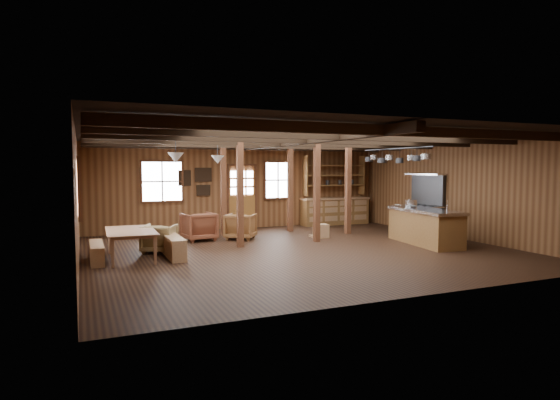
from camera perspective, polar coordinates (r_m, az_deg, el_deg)
name	(u,v)px	position (r m, az deg, el deg)	size (l,w,h in m)	color
room	(300,193)	(11.45, 2.40, 0.81)	(10.04, 9.04, 2.84)	black
ceiling_joists	(297,141)	(11.61, 2.04, 7.17)	(9.80, 8.82, 0.18)	black
timber_posts	(285,189)	(13.55, 0.60, 1.31)	(3.95, 2.35, 2.80)	#412312
back_door	(242,202)	(15.61, -4.66, -0.26)	(1.02, 0.08, 2.15)	brown
window_back_left	(162,181)	(14.97, -14.18, 2.21)	(1.32, 0.06, 1.32)	white
window_back_right	(278,180)	(16.04, -0.27, 2.44)	(1.02, 0.06, 1.32)	white
window_left	(79,188)	(10.83, -23.29, 1.36)	(0.14, 1.24, 1.32)	white
notice_boards	(197,180)	(15.17, -10.06, 2.44)	(1.08, 0.03, 0.90)	silver
back_counter	(335,208)	(16.80, 6.69, -0.93)	(2.55, 0.60, 2.45)	brown
pendant_lamps	(199,159)	(11.63, -9.85, 5.00)	(1.86, 2.36, 0.66)	#303033
pot_rack	(395,158)	(13.27, 13.84, 5.02)	(0.40, 3.00, 0.42)	#303033
kitchen_island	(425,226)	(13.00, 17.23, -3.07)	(1.20, 2.59, 1.20)	brown
step_stool	(321,231)	(13.59, 5.02, -3.79)	(0.45, 0.32, 0.40)	#936743
commercial_range	(420,214)	(14.99, 16.75, -1.64)	(0.78, 1.50, 1.85)	#303033
dining_table	(133,245)	(10.94, -17.52, -5.20)	(1.84, 1.03, 0.65)	brown
bench_wall	(97,252)	(10.91, -21.45, -5.97)	(0.27, 1.45, 0.40)	#936743
bench_aisle	(173,246)	(11.07, -12.97, -5.46)	(0.32, 1.73, 0.47)	#936743
armchair_a	(199,226)	(13.22, -9.86, -3.20)	(0.84, 0.86, 0.79)	brown
armchair_b	(241,226)	(13.33, -4.82, -3.22)	(0.78, 0.80, 0.73)	brown
armchair_c	(159,238)	(11.57, -14.50, -4.56)	(0.73, 0.75, 0.68)	olive
counter_pot	(411,203)	(13.55, 15.68, -0.37)	(0.33, 0.33, 0.20)	silver
bowl	(411,207)	(13.16, 15.70, -0.80)	(0.25, 0.25, 0.06)	silver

